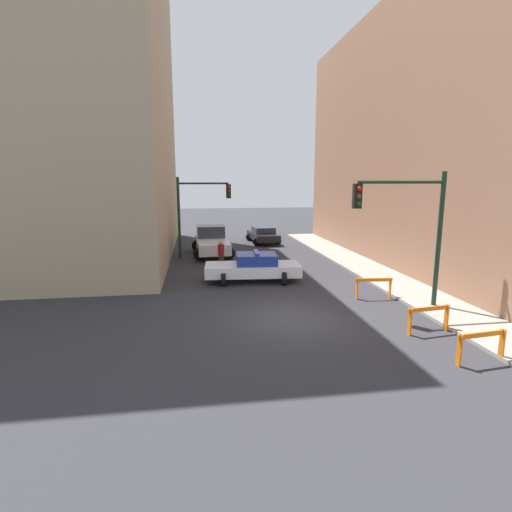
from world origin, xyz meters
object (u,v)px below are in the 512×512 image
at_px(barrier_front, 481,342).
at_px(barrier_back, 374,285).
at_px(pedestrian_crossing, 221,255).
at_px(traffic_light_far, 196,206).
at_px(police_car, 254,267).
at_px(parked_car_near, 263,235).
at_px(traffic_light_near, 412,220).
at_px(white_truck, 212,241).
at_px(barrier_mid, 429,315).

xyz_separation_m(barrier_front, barrier_back, (-0.25, 6.23, 0.00)).
bearing_deg(pedestrian_crossing, traffic_light_far, 13.77).
relative_size(police_car, parked_car_near, 1.09).
xyz_separation_m(traffic_light_near, barrier_back, (-0.66, 1.54, -2.91)).
height_order(white_truck, barrier_back, white_truck).
height_order(traffic_light_near, police_car, traffic_light_near).
relative_size(parked_car_near, pedestrian_crossing, 2.66).
height_order(traffic_light_near, barrier_mid, traffic_light_near).
bearing_deg(traffic_light_near, white_truck, 118.43).
bearing_deg(white_truck, traffic_light_near, -63.61).
distance_m(police_car, parked_car_near, 12.59).
xyz_separation_m(traffic_light_near, barrier_front, (-0.41, -4.69, -2.91)).
relative_size(barrier_mid, barrier_back, 1.00).
relative_size(traffic_light_far, police_car, 1.08).
xyz_separation_m(police_car, barrier_front, (4.87, -9.99, -0.11)).
bearing_deg(white_truck, police_car, -79.24).
distance_m(parked_car_near, barrier_back, 16.20).
distance_m(pedestrian_crossing, barrier_mid, 12.29).
bearing_deg(barrier_back, white_truck, 119.10).
height_order(white_truck, barrier_mid, white_truck).
bearing_deg(barrier_front, barrier_back, 92.30).
distance_m(traffic_light_far, barrier_front, 18.57).
relative_size(white_truck, pedestrian_crossing, 3.29).
height_order(traffic_light_near, traffic_light_far, traffic_light_near).
relative_size(traffic_light_near, white_truck, 0.95).
distance_m(traffic_light_far, white_truck, 2.85).
relative_size(police_car, white_truck, 0.88).
relative_size(white_truck, barrier_front, 3.43).
distance_m(parked_car_near, pedestrian_crossing, 10.20).
bearing_deg(traffic_light_far, pedestrian_crossing, -70.72).
height_order(traffic_light_far, police_car, traffic_light_far).
xyz_separation_m(parked_car_near, pedestrian_crossing, (-4.01, -9.37, 0.19)).
distance_m(traffic_light_far, police_car, 7.74).
bearing_deg(pedestrian_crossing, traffic_light_near, -146.35).
height_order(barrier_mid, barrier_back, same).
bearing_deg(white_truck, barrier_front, -71.51).
bearing_deg(police_car, white_truck, 17.00).
bearing_deg(parked_car_near, traffic_light_near, -85.55).
xyz_separation_m(parked_car_near, barrier_front, (2.29, -22.31, -0.06)).
relative_size(traffic_light_far, parked_car_near, 1.18).
bearing_deg(pedestrian_crossing, white_truck, -1.61).
xyz_separation_m(traffic_light_near, traffic_light_far, (-8.03, 12.02, -0.13)).
bearing_deg(traffic_light_near, barrier_mid, -103.33).
bearing_deg(parked_car_near, barrier_front, -88.40).
bearing_deg(barrier_mid, pedestrian_crossing, 119.97).
relative_size(parked_car_near, barrier_front, 2.77).
relative_size(traffic_light_far, pedestrian_crossing, 3.13).
relative_size(traffic_light_near, parked_car_near, 1.18).
bearing_deg(barrier_back, barrier_mid, -88.70).
xyz_separation_m(white_truck, barrier_mid, (6.46, -15.40, -0.29)).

